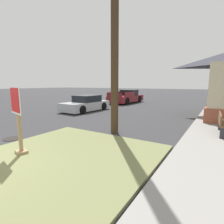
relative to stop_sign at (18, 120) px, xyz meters
name	(u,v)px	position (x,y,z in m)	size (l,w,h in m)	color
grass_corner_patch	(56,161)	(1.25, 0.25, -1.05)	(4.98, 5.68, 0.08)	olive
sidewalk_strip	(216,137)	(4.94, 5.14, -1.03)	(2.20, 19.57, 0.12)	gray
stop_sign	(18,120)	(0.00, 0.00, 0.00)	(0.80, 0.35, 2.02)	#A3845B
manhole_cover	(13,139)	(-1.89, 0.78, -1.08)	(0.70, 0.70, 0.02)	black
parked_sedan_silver	(86,104)	(-4.26, 8.02, -0.55)	(2.11, 4.15, 1.25)	#ADB2B7
pickup_truck_maroon	(126,97)	(-4.29, 15.23, -0.47)	(2.31, 5.16, 1.48)	maroon
street_bench	(223,123)	(5.14, 5.47, -0.50)	(0.48, 1.59, 0.85)	brown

